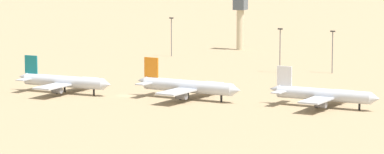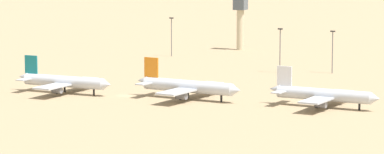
{
  "view_description": "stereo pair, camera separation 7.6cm",
  "coord_description": "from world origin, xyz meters",
  "px_view_note": "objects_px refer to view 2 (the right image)",
  "views": [
    {
      "loc": [
        152.68,
        -281.5,
        48.11
      ],
      "look_at": [
        19.38,
        8.06,
        6.0
      ],
      "focal_mm": 97.51,
      "sensor_mm": 36.0,
      "label": 1
    },
    {
      "loc": [
        152.75,
        -281.47,
        48.11
      ],
      "look_at": [
        19.38,
        8.06,
        6.0
      ],
      "focal_mm": 97.51,
      "sensor_mm": 36.0,
      "label": 2
    }
  ],
  "objects_px": {
    "parked_jet_white_5": "(323,95)",
    "light_pole_west": "(171,34)",
    "parked_jet_teal_3": "(63,81)",
    "light_pole_east": "(280,47)",
    "control_tower": "(240,19)",
    "parked_jet_orange_4": "(187,86)",
    "light_pole_mid": "(333,49)"
  },
  "relations": [
    {
      "from": "light_pole_west",
      "to": "parked_jet_orange_4",
      "type": "bearing_deg",
      "value": -61.83
    },
    {
      "from": "parked_jet_teal_3",
      "to": "parked_jet_white_5",
      "type": "relative_size",
      "value": 1.01
    },
    {
      "from": "control_tower",
      "to": "light_pole_west",
      "type": "bearing_deg",
      "value": -114.27
    },
    {
      "from": "parked_jet_teal_3",
      "to": "parked_jet_white_5",
      "type": "xyz_separation_m",
      "value": [
        82.86,
        7.36,
        -0.03
      ]
    },
    {
      "from": "parked_jet_teal_3",
      "to": "control_tower",
      "type": "height_order",
      "value": "control_tower"
    },
    {
      "from": "parked_jet_teal_3",
      "to": "control_tower",
      "type": "distance_m",
      "value": 145.02
    },
    {
      "from": "parked_jet_orange_4",
      "to": "parked_jet_white_5",
      "type": "bearing_deg",
      "value": 8.87
    },
    {
      "from": "light_pole_mid",
      "to": "light_pole_west",
      "type": "bearing_deg",
      "value": 161.68
    },
    {
      "from": "parked_jet_teal_3",
      "to": "light_pole_mid",
      "type": "bearing_deg",
      "value": 55.16
    },
    {
      "from": "parked_jet_white_5",
      "to": "light_pole_west",
      "type": "distance_m",
      "value": 140.88
    },
    {
      "from": "parked_jet_orange_4",
      "to": "light_pole_mid",
      "type": "distance_m",
      "value": 81.17
    },
    {
      "from": "light_pole_east",
      "to": "control_tower",
      "type": "bearing_deg",
      "value": 122.48
    },
    {
      "from": "control_tower",
      "to": "light_pole_mid",
      "type": "height_order",
      "value": "control_tower"
    },
    {
      "from": "parked_jet_white_5",
      "to": "control_tower",
      "type": "bearing_deg",
      "value": 125.0
    },
    {
      "from": "parked_jet_white_5",
      "to": "control_tower",
      "type": "height_order",
      "value": "control_tower"
    },
    {
      "from": "light_pole_west",
      "to": "parked_jet_teal_3",
      "type": "bearing_deg",
      "value": -82.25
    },
    {
      "from": "parked_jet_teal_3",
      "to": "light_pole_east",
      "type": "relative_size",
      "value": 2.12
    },
    {
      "from": "parked_jet_white_5",
      "to": "control_tower",
      "type": "xyz_separation_m",
      "value": [
        -81.46,
        137.32,
        9.91
      ]
    },
    {
      "from": "parked_jet_white_5",
      "to": "light_pole_west",
      "type": "height_order",
      "value": "light_pole_west"
    },
    {
      "from": "parked_jet_orange_4",
      "to": "light_pole_east",
      "type": "relative_size",
      "value": 2.24
    },
    {
      "from": "parked_jet_orange_4",
      "to": "light_pole_east",
      "type": "distance_m",
      "value": 72.22
    },
    {
      "from": "control_tower",
      "to": "parked_jet_teal_3",
      "type": "bearing_deg",
      "value": -90.56
    },
    {
      "from": "light_pole_west",
      "to": "light_pole_mid",
      "type": "relative_size",
      "value": 1.04
    },
    {
      "from": "parked_jet_teal_3",
      "to": "light_pole_west",
      "type": "bearing_deg",
      "value": 99.76
    },
    {
      "from": "light_pole_west",
      "to": "light_pole_east",
      "type": "bearing_deg",
      "value": -28.14
    },
    {
      "from": "light_pole_east",
      "to": "light_pole_mid",
      "type": "bearing_deg",
      "value": 18.96
    },
    {
      "from": "parked_jet_orange_4",
      "to": "parked_jet_white_5",
      "type": "height_order",
      "value": "parked_jet_orange_4"
    },
    {
      "from": "parked_jet_orange_4",
      "to": "parked_jet_white_5",
      "type": "xyz_separation_m",
      "value": [
        42.18,
        2.23,
        -0.24
      ]
    },
    {
      "from": "parked_jet_orange_4",
      "to": "light_pole_west",
      "type": "distance_m",
      "value": 117.65
    },
    {
      "from": "light_pole_mid",
      "to": "light_pole_east",
      "type": "xyz_separation_m",
      "value": [
        -17.89,
        -6.15,
        0.36
      ]
    },
    {
      "from": "light_pole_west",
      "to": "control_tower",
      "type": "bearing_deg",
      "value": 65.73
    },
    {
      "from": "control_tower",
      "to": "light_pole_mid",
      "type": "xyz_separation_m",
      "value": [
        60.94,
        -61.48,
        -4.64
      ]
    }
  ]
}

